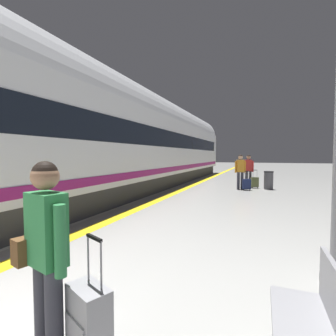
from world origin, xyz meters
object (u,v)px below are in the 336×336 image
at_px(traveller_foreground, 46,248).
at_px(waste_bin, 269,180).
at_px(suitcase_mid, 254,182).
at_px(passenger_near, 240,169).
at_px(suitcase_near, 246,184).
at_px(high_speed_train, 86,132).
at_px(rolling_suitcase_foreground, 89,325).
at_px(passenger_mid, 248,168).

bearing_deg(traveller_foreground, waste_bin, 81.07).
height_order(suitcase_mid, waste_bin, suitcase_mid).
bearing_deg(passenger_near, suitcase_mid, 49.92).
bearing_deg(suitcase_near, high_speed_train, -132.31).
relative_size(traveller_foreground, waste_bin, 1.83).
height_order(high_speed_train, suitcase_near, high_speed_train).
distance_m(rolling_suitcase_foreground, passenger_mid, 12.47).
bearing_deg(suitcase_near, traveller_foreground, -94.48).
relative_size(passenger_near, passenger_mid, 1.01).
distance_m(passenger_mid, waste_bin, 1.22).
bearing_deg(passenger_near, passenger_mid, 71.13).
distance_m(suitcase_near, waste_bin, 1.28).
xyz_separation_m(passenger_near, passenger_mid, (0.33, 0.98, -0.01)).
distance_m(traveller_foreground, passenger_near, 11.54).
height_order(high_speed_train, suitcase_mid, high_speed_train).
distance_m(passenger_near, suitcase_mid, 1.23).
bearing_deg(suitcase_near, passenger_near, 142.60).
distance_m(traveller_foreground, rolling_suitcase_foreground, 0.70).
bearing_deg(suitcase_mid, passenger_mid, 147.63).
xyz_separation_m(high_speed_train, traveller_foreground, (4.16, -5.73, -1.54)).
relative_size(high_speed_train, waste_bin, 39.97).
bearing_deg(passenger_mid, traveller_foreground, -94.11).
bearing_deg(suitcase_mid, suitcase_near, -108.14).
xyz_separation_m(rolling_suitcase_foreground, suitcase_near, (0.52, 11.22, -0.06)).
bearing_deg(suitcase_near, rolling_suitcase_foreground, -92.65).
relative_size(high_speed_train, rolling_suitcase_foreground, 34.02).
distance_m(traveller_foreground, passenger_mid, 12.53).
bearing_deg(suitcase_near, passenger_mid, 89.28).
relative_size(high_speed_train, suitcase_mid, 38.24).
distance_m(high_speed_train, suitcase_mid, 8.77).
bearing_deg(suitcase_near, waste_bin, 37.36).
bearing_deg(waste_bin, suitcase_near, -142.64).
distance_m(passenger_near, suitcase_near, 0.81).
height_order(passenger_mid, waste_bin, passenger_mid).
distance_m(suitcase_near, suitcase_mid, 1.07).
bearing_deg(passenger_mid, rolling_suitcase_foreground, -92.46).
bearing_deg(traveller_foreground, passenger_mid, 85.89).
xyz_separation_m(traveller_foreground, waste_bin, (1.89, 12.05, -0.51)).
relative_size(rolling_suitcase_foreground, passenger_near, 0.61).
bearing_deg(passenger_mid, high_speed_train, -126.79).
bearing_deg(rolling_suitcase_foreground, traveller_foreground, -170.72).
relative_size(suitcase_mid, waste_bin, 1.05).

